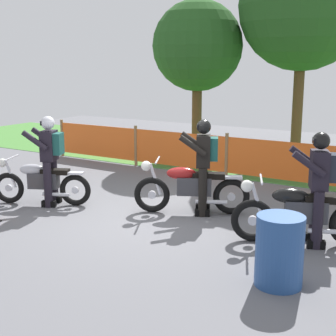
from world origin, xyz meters
name	(u,v)px	position (x,y,z in m)	size (l,w,h in m)	color
ground	(144,216)	(0.00, 0.00, -0.01)	(24.00, 24.00, 0.02)	#5B5B60
grass_verge	(265,159)	(0.00, 5.99, 0.01)	(24.00, 5.11, 0.01)	#427A33
barrier_fence	(227,155)	(0.00, 3.43, 0.54)	(10.44, 0.08, 1.05)	olive
tree_leftmost	(198,46)	(-1.92, 5.51, 3.08)	(2.52, 2.52, 4.36)	brown
tree_near_left	(303,6)	(0.76, 6.24, 4.07)	(3.35, 3.35, 5.76)	brown
motorcycle_lead	(41,182)	(-2.06, -0.43, 0.44)	(1.79, 0.94, 0.91)	black
motorcycle_trailing	(191,187)	(0.63, 0.57, 0.48)	(1.90, 1.06, 0.98)	black
motorcycle_third	(301,213)	(2.76, 0.10, 0.48)	(1.96, 0.99, 0.99)	black
rider_lead	(50,156)	(-1.88, -0.34, 0.95)	(0.78, 0.69, 1.69)	black
rider_trailing	(204,162)	(0.83, 0.67, 0.95)	(0.78, 0.70, 1.69)	black
rider_third	(319,183)	(2.96, 0.19, 0.95)	(0.78, 0.69, 1.69)	black
spare_drum	(279,251)	(2.95, -1.41, 0.44)	(0.58, 0.58, 0.88)	navy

